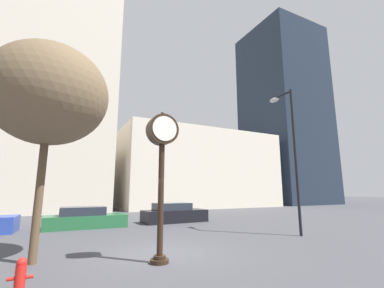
# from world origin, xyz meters

# --- Properties ---
(ground_plane) EXTENTS (200.00, 200.00, 0.00)m
(ground_plane) POSITION_xyz_m (0.00, 0.00, 0.00)
(ground_plane) COLOR #424247
(building_tall_tower) EXTENTS (11.41, 12.00, 34.57)m
(building_tall_tower) POSITION_xyz_m (-4.19, 24.00, 17.29)
(building_tall_tower) COLOR beige
(building_tall_tower) RESTS_ON ground_plane
(building_storefront_row) EXTENTS (21.41, 12.00, 10.13)m
(building_storefront_row) POSITION_xyz_m (13.81, 24.00, 5.06)
(building_storefront_row) COLOR beige
(building_storefront_row) RESTS_ON ground_plane
(building_glass_modern) EXTENTS (11.91, 12.00, 31.90)m
(building_glass_modern) POSITION_xyz_m (32.29, 24.00, 15.95)
(building_glass_modern) COLOR #1E2838
(building_glass_modern) RESTS_ON ground_plane
(street_clock) EXTENTS (0.99, 0.56, 4.70)m
(street_clock) POSITION_xyz_m (-0.45, -1.12, 3.37)
(street_clock) COLOR black
(street_clock) RESTS_ON ground_plane
(car_green) EXTENTS (4.52, 1.82, 1.21)m
(car_green) POSITION_xyz_m (-1.81, 7.95, 0.51)
(car_green) COLOR #236038
(car_green) RESTS_ON ground_plane
(car_black) EXTENTS (4.53, 1.94, 1.31)m
(car_black) POSITION_xyz_m (3.95, 8.16, 0.56)
(car_black) COLOR black
(car_black) RESTS_ON ground_plane
(fire_hydrant_far) EXTENTS (0.48, 0.21, 0.73)m
(fire_hydrant_far) POSITION_xyz_m (-3.87, -2.03, 0.37)
(fire_hydrant_far) COLOR red
(fire_hydrant_far) RESTS_ON ground_plane
(street_lamp_right) EXTENTS (0.36, 1.57, 7.44)m
(street_lamp_right) POSITION_xyz_m (7.24, 0.63, 4.83)
(street_lamp_right) COLOR black
(street_lamp_right) RESTS_ON ground_plane
(bare_tree) EXTENTS (3.73, 3.73, 6.95)m
(bare_tree) POSITION_xyz_m (-3.84, 0.50, 5.25)
(bare_tree) COLOR brown
(bare_tree) RESTS_ON ground_plane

